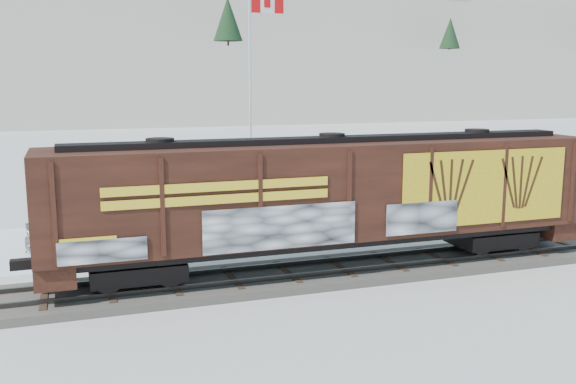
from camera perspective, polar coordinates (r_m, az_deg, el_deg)
name	(u,v)px	position (r m, az deg, el deg)	size (l,w,h in m)	color
ground	(232,286)	(22.17, -4.98, -8.28)	(500.00, 500.00, 0.00)	white
rail_track	(232,281)	(22.13, -4.99, -7.92)	(50.00, 3.40, 0.43)	#59544C
parking_strip	(192,236)	(29.23, -8.56, -3.85)	(40.00, 8.00, 0.03)	white
hillside	(86,48)	(160.51, -17.56, 12.11)	(360.00, 110.00, 93.00)	white
hopper_railcar	(331,194)	(22.55, 3.89, -0.15)	(19.66, 3.06, 4.56)	black
flagpole	(253,131)	(34.04, -3.16, 5.43)	(2.30, 0.90, 11.53)	silver
car_silver	(90,229)	(27.54, -17.17, -3.18)	(2.02, 5.02, 1.71)	#A5A7AC
car_white	(198,226)	(27.13, -7.98, -3.01)	(1.82, 5.23, 1.72)	silver
car_dark	(330,214)	(30.11, 3.79, -1.93)	(2.00, 4.92, 1.43)	black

